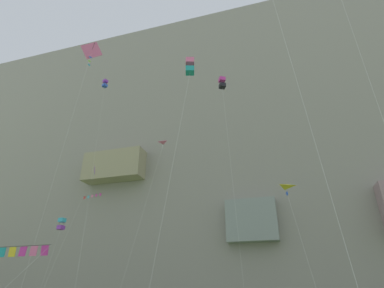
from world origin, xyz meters
The scene contains 11 objects.
cliff_face centered at (-0.01, 65.95, 35.32)m, with size 180.00×29.26×70.74m.
kite_delta_near_cliff centered at (-9.11, 30.15, 19.63)m, with size 2.83×6.37×21.49m.
kite_box_high_right centered at (-22.43, 29.75, 11.54)m, with size 2.36×4.96×12.31m.
kite_diamond_far_left centered at (-13.37, 18.37, 28.18)m, with size 2.03×2.96×29.99m.
kite_banner_high_left centered at (-11.12, 12.29, 5.88)m, with size 5.09×3.99×6.30m.
kite_delta_low_center centered at (5.97, 24.33, 11.31)m, with size 2.33×5.99×11.91m.
kite_banner_upper_mid centered at (-18.59, 28.92, 13.01)m, with size 4.60×4.36×15.03m.
kite_box_front_field centered at (-18.91, 29.54, 32.97)m, with size 2.15×2.45×33.89m.
kite_diamond_upper_left centered at (-25.57, 39.57, 21.52)m, with size 1.99×3.53×23.80m.
kite_box_low_right centered at (-0.04, 28.32, 28.35)m, with size 2.39×5.08×29.24m.
kite_box_mid_left centered at (-0.23, 14.12, 19.69)m, with size 1.45×5.14×20.46m.
Camera 1 is at (5.29, -4.06, 3.75)m, focal length 28.40 mm.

